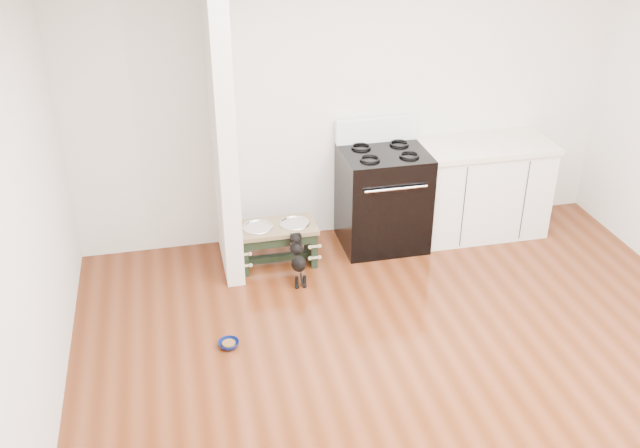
{
  "coord_description": "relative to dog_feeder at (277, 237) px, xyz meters",
  "views": [
    {
      "loc": [
        -1.61,
        -3.45,
        3.35
      ],
      "look_at": [
        -0.47,
        1.59,
        0.58
      ],
      "focal_mm": 40.0,
      "sensor_mm": 36.0,
      "label": 1
    }
  ],
  "objects": [
    {
      "name": "partition_wall",
      "position": [
        -0.4,
        0.11,
        1.08
      ],
      "size": [
        0.15,
        0.8,
        2.7
      ],
      "primitive_type": "cube",
      "color": "silver",
      "rests_on": "ground"
    },
    {
      "name": "oven_range",
      "position": [
        1.02,
        0.17,
        0.2
      ],
      "size": [
        0.76,
        0.69,
        1.14
      ],
      "color": "black",
      "rests_on": "ground"
    },
    {
      "name": "floor_bowl",
      "position": [
        -0.56,
        -1.11,
        -0.25
      ],
      "size": [
        0.21,
        0.21,
        0.05
      ],
      "rotation": [
        0.0,
        0.0,
        -0.4
      ],
      "color": "#0C1855",
      "rests_on": "ground"
    },
    {
      "name": "puppy",
      "position": [
        0.12,
        -0.32,
        -0.04
      ],
      "size": [
        0.12,
        0.36,
        0.43
      ],
      "color": "black",
      "rests_on": "ground"
    },
    {
      "name": "cabinet_run",
      "position": [
        2.0,
        0.19,
        0.18
      ],
      "size": [
        1.24,
        0.64,
        0.91
      ],
      "color": "white",
      "rests_on": "ground"
    },
    {
      "name": "room_shell",
      "position": [
        0.77,
        -1.99,
        1.35
      ],
      "size": [
        5.0,
        5.0,
        5.0
      ],
      "color": "silver",
      "rests_on": "ground"
    },
    {
      "name": "dog_feeder",
      "position": [
        0.0,
        0.0,
        0.0
      ],
      "size": [
        0.7,
        0.37,
        0.4
      ],
      "color": "black",
      "rests_on": "ground"
    },
    {
      "name": "ground",
      "position": [
        0.77,
        -1.99,
        -0.27
      ],
      "size": [
        5.0,
        5.0,
        0.0
      ],
      "primitive_type": "plane",
      "color": "#4D210D",
      "rests_on": "ground"
    }
  ]
}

